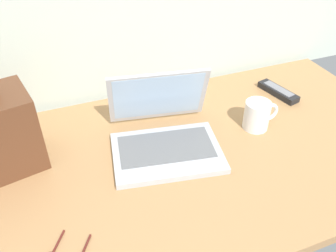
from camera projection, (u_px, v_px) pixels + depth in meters
The scene contains 4 objects.
desk at pixel (167, 164), 1.02m from camera, with size 1.60×0.76×0.03m.
laptop at pixel (164, 133), 1.04m from camera, with size 0.35×0.34×0.21m.
coffee_mug at pixel (258, 115), 1.11m from camera, with size 0.12×0.08×0.09m.
remote_control_near at pixel (278, 91), 1.29m from camera, with size 0.08×0.17×0.02m.
Camera 1 is at (-0.27, -0.70, 0.72)m, focal length 37.84 mm.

